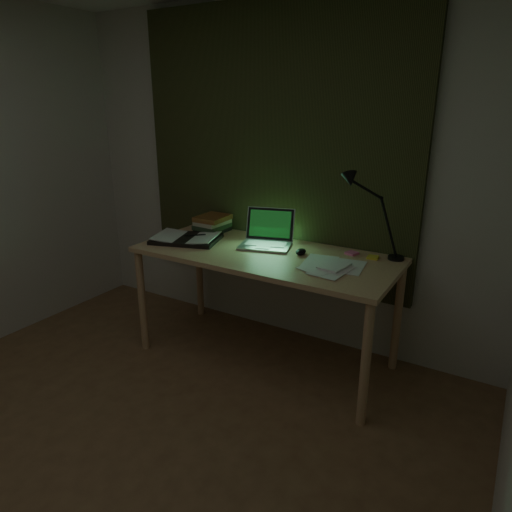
{
  "coord_description": "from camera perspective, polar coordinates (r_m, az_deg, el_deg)",
  "views": [
    {
      "loc": [
        1.64,
        -1.02,
        1.78
      ],
      "look_at": [
        0.19,
        1.41,
        0.82
      ],
      "focal_mm": 32.0,
      "sensor_mm": 36.0,
      "label": 1
    }
  ],
  "objects": [
    {
      "name": "loose_papers",
      "position": [
        2.88,
        9.02,
        -1.02
      ],
      "size": [
        0.32,
        0.34,
        0.02
      ],
      "primitive_type": null,
      "rotation": [
        0.0,
        0.0,
        -0.02
      ],
      "color": "white",
      "rests_on": "desk"
    },
    {
      "name": "mouse",
      "position": [
        3.06,
        5.62,
        0.54
      ],
      "size": [
        0.07,
        0.11,
        0.04
      ],
      "primitive_type": "ellipsoid",
      "rotation": [
        0.0,
        0.0,
        0.09
      ],
      "color": "black",
      "rests_on": "desk"
    },
    {
      "name": "sticky_pink",
      "position": [
        3.12,
        11.89,
        0.35
      ],
      "size": [
        0.09,
        0.09,
        0.02
      ],
      "primitive_type": "cube",
      "rotation": [
        0.0,
        0.0,
        -0.32
      ],
      "color": "pink",
      "rests_on": "desk"
    },
    {
      "name": "wall_back",
      "position": [
        3.48,
        2.29,
        9.95
      ],
      "size": [
        3.5,
        0.0,
        2.5
      ],
      "primitive_type": "cube",
      "color": "beige",
      "rests_on": "ground"
    },
    {
      "name": "desk_lamp",
      "position": [
        3.02,
        17.56,
        4.59
      ],
      "size": [
        0.43,
        0.37,
        0.56
      ],
      "primitive_type": null,
      "rotation": [
        0.0,
        0.0,
        0.25
      ],
      "color": "black",
      "rests_on": "desk"
    },
    {
      "name": "laptop",
      "position": [
        3.17,
        1.16,
        3.3
      ],
      "size": [
        0.45,
        0.48,
        0.25
      ],
      "primitive_type": null,
      "rotation": [
        0.0,
        0.0,
        0.28
      ],
      "color": "#ADADB2",
      "rests_on": "desk"
    },
    {
      "name": "desk",
      "position": [
        3.24,
        1.09,
        -6.38
      ],
      "size": [
        1.78,
        0.78,
        0.81
      ],
      "primitive_type": null,
      "color": "tan",
      "rests_on": "floor"
    },
    {
      "name": "curtain",
      "position": [
        3.42,
        2.0,
        13.18
      ],
      "size": [
        2.2,
        0.06,
        2.0
      ],
      "primitive_type": "cube",
      "color": "#2A2D16",
      "rests_on": "wall_back"
    },
    {
      "name": "floor",
      "position": [
        2.63,
        -22.01,
        -25.57
      ],
      "size": [
        3.5,
        4.0,
        0.0
      ],
      "primitive_type": "cube",
      "color": "brown",
      "rests_on": "ground"
    },
    {
      "name": "sticky_yellow",
      "position": [
        3.07,
        14.4,
        -0.16
      ],
      "size": [
        0.08,
        0.08,
        0.01
      ],
      "primitive_type": "cube",
      "rotation": [
        0.0,
        0.0,
        0.09
      ],
      "color": "yellow",
      "rests_on": "desk"
    },
    {
      "name": "book_stack",
      "position": [
        3.59,
        -5.4,
        4.07
      ],
      "size": [
        0.22,
        0.26,
        0.13
      ],
      "primitive_type": null,
      "rotation": [
        0.0,
        0.0,
        -0.03
      ],
      "color": "silver",
      "rests_on": "desk"
    },
    {
      "name": "open_textbook",
      "position": [
        3.39,
        -8.69,
        2.23
      ],
      "size": [
        0.55,
        0.46,
        0.04
      ],
      "primitive_type": null,
      "rotation": [
        0.0,
        0.0,
        0.31
      ],
      "color": "silver",
      "rests_on": "desk"
    }
  ]
}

